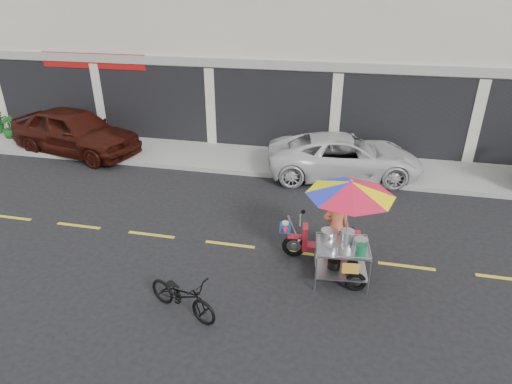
% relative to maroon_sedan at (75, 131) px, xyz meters
% --- Properties ---
extents(ground, '(90.00, 90.00, 0.00)m').
position_rel_maroon_sedan_xyz_m(ground, '(9.03, -4.70, -0.83)').
color(ground, black).
extents(sidewalk, '(45.00, 3.00, 0.15)m').
position_rel_maroon_sedan_xyz_m(sidewalk, '(9.03, 0.80, -0.75)').
color(sidewalk, gray).
rests_on(sidewalk, ground).
extents(shophouse_block, '(36.00, 8.11, 10.40)m').
position_rel_maroon_sedan_xyz_m(shophouse_block, '(11.85, 5.89, 3.41)').
color(shophouse_block, beige).
rests_on(shophouse_block, ground).
extents(centerline, '(42.00, 0.10, 0.01)m').
position_rel_maroon_sedan_xyz_m(centerline, '(9.03, -4.70, -0.82)').
color(centerline, gold).
rests_on(centerline, ground).
extents(maroon_sedan, '(5.16, 2.98, 1.65)m').
position_rel_maroon_sedan_xyz_m(maroon_sedan, '(0.00, 0.00, 0.00)').
color(maroon_sedan, black).
rests_on(maroon_sedan, ground).
extents(white_pickup, '(5.11, 3.01, 1.33)m').
position_rel_maroon_sedan_xyz_m(white_pickup, '(9.47, 0.00, -0.16)').
color(white_pickup, silver).
rests_on(white_pickup, ground).
extents(plant_short, '(0.50, 0.50, 0.86)m').
position_rel_maroon_sedan_xyz_m(plant_short, '(-3.33, 0.59, -0.25)').
color(plant_short, '#144A18').
rests_on(plant_short, sidewalk).
extents(near_bicycle, '(1.64, 1.07, 0.82)m').
position_rel_maroon_sedan_xyz_m(near_bicycle, '(6.82, -7.13, -0.42)').
color(near_bicycle, black).
rests_on(near_bicycle, ground).
extents(food_vendor_rig, '(2.38, 1.89, 2.26)m').
position_rel_maroon_sedan_xyz_m(food_vendor_rig, '(9.56, -5.17, 0.59)').
color(food_vendor_rig, black).
rests_on(food_vendor_rig, ground).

